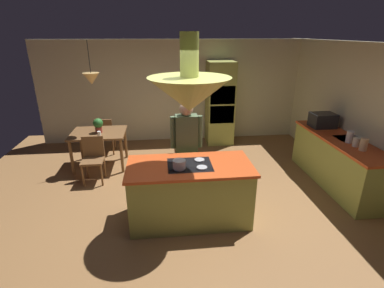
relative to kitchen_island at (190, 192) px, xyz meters
The scene contains 19 objects.
ground 0.50m from the kitchen_island, 90.00° to the left, with size 8.16×8.16×0.00m, color olive.
wall_back 3.74m from the kitchen_island, 90.00° to the left, with size 6.80×0.10×2.55m, color beige.
wall_right 3.40m from the kitchen_island, 10.46° to the left, with size 0.10×7.20×2.55m, color beige.
kitchen_island is the anchor object (origin of this frame).
counter_run_right 2.95m from the kitchen_island, 15.71° to the left, with size 0.73×2.31×0.91m.
oven_tower 3.47m from the kitchen_island, 71.26° to the left, with size 0.66×0.62×2.06m.
dining_table 2.71m from the kitchen_island, 128.99° to the left, with size 1.10×0.87×0.76m.
person_at_island 0.87m from the kitchen_island, 88.36° to the left, with size 0.53×0.22×1.67m.
range_hood 1.51m from the kitchen_island, 90.00° to the left, with size 1.10×1.10×1.00m.
pendant_light_over_table 3.04m from the kitchen_island, 128.99° to the left, with size 0.32×0.32×0.82m.
chair_facing_island 2.23m from the kitchen_island, 139.67° to the left, with size 0.40×0.40×0.87m.
chair_by_back_wall 3.24m from the kitchen_island, 121.66° to the left, with size 0.40×0.40×0.87m.
potted_plant_on_table 2.72m from the kitchen_island, 128.79° to the left, with size 0.20×0.20×0.30m.
cup_on_table 2.52m from the kitchen_island, 131.00° to the left, with size 0.07×0.07×0.09m, color white.
canister_flour 2.90m from the kitchen_island, ahead, with size 0.12×0.12×0.21m, color #E0B78C.
canister_sugar 2.92m from the kitchen_island, ahead, with size 0.11×0.11×0.15m, color silver.
canister_tea 2.95m from the kitchen_island, 11.76° to the left, with size 0.12×0.12×0.21m, color silver.
microwave_on_counter 3.26m from the kitchen_island, 27.56° to the left, with size 0.46×0.36×0.28m, color #232326.
cooking_pot_on_cooktop 0.57m from the kitchen_island, 140.91° to the right, with size 0.18×0.18×0.12m, color #B2B2B7.
Camera 1 is at (-0.38, -3.95, 2.71)m, focal length 26.98 mm.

